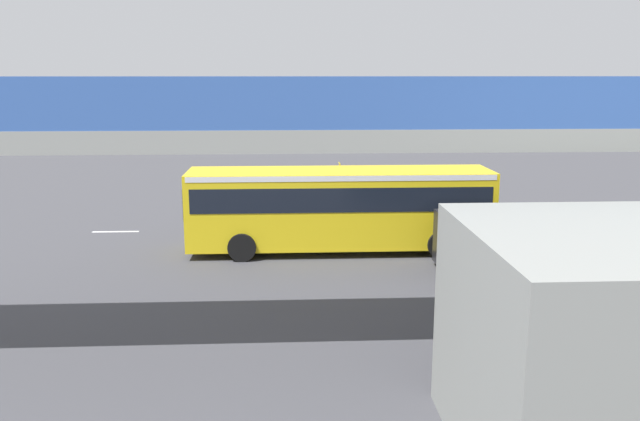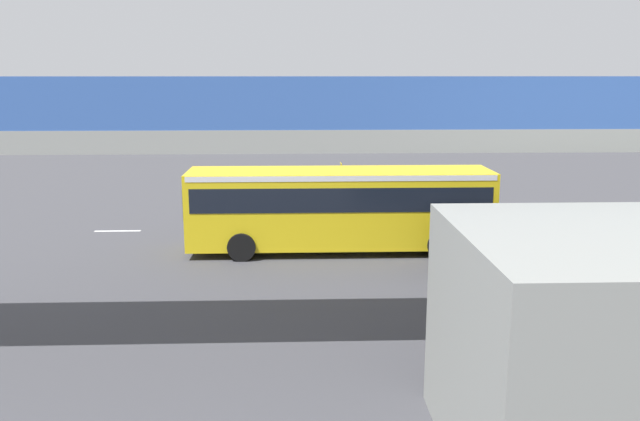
% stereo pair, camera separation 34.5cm
% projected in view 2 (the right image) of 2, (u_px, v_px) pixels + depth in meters
% --- Properties ---
extents(ground, '(80.00, 80.00, 0.00)m').
position_uv_depth(ground, '(301.00, 247.00, 25.56)').
color(ground, '#424247').
extents(city_bus, '(11.54, 2.85, 3.15)m').
position_uv_depth(city_bus, '(340.00, 203.00, 24.68)').
color(city_bus, yellow).
rests_on(city_bus, ground).
extents(parked_van, '(4.80, 2.17, 2.05)m').
position_uv_depth(parked_van, '(508.00, 239.00, 22.07)').
color(parked_van, black).
rests_on(parked_van, ground).
extents(bicycle_orange, '(1.77, 0.44, 0.96)m').
position_uv_depth(bicycle_orange, '(639.00, 277.00, 20.63)').
color(bicycle_orange, black).
rests_on(bicycle_orange, ground).
extents(traffic_sign, '(0.08, 0.60, 2.80)m').
position_uv_depth(traffic_sign, '(341.00, 183.00, 29.14)').
color(traffic_sign, slate).
rests_on(traffic_sign, ground).
extents(lane_dash_leftmost, '(2.00, 0.20, 0.01)m').
position_uv_depth(lane_dash_leftmost, '(480.00, 228.00, 28.74)').
color(lane_dash_leftmost, silver).
rests_on(lane_dash_leftmost, ground).
extents(lane_dash_left, '(2.00, 0.20, 0.01)m').
position_uv_depth(lane_dash_left, '(391.00, 229.00, 28.59)').
color(lane_dash_left, silver).
rests_on(lane_dash_left, ground).
extents(lane_dash_centre, '(2.00, 0.20, 0.01)m').
position_uv_depth(lane_dash_centre, '(301.00, 229.00, 28.45)').
color(lane_dash_centre, silver).
rests_on(lane_dash_centre, ground).
extents(lane_dash_right, '(2.00, 0.20, 0.01)m').
position_uv_depth(lane_dash_right, '(210.00, 230.00, 28.30)').
color(lane_dash_right, silver).
rests_on(lane_dash_right, ground).
extents(lane_dash_rightmost, '(2.00, 0.20, 0.01)m').
position_uv_depth(lane_dash_rightmost, '(118.00, 231.00, 28.16)').
color(lane_dash_rightmost, silver).
rests_on(lane_dash_rightmost, ground).
extents(pedestrian_overpass, '(25.92, 2.60, 6.67)m').
position_uv_depth(pedestrian_overpass, '(304.00, 154.00, 14.99)').
color(pedestrian_overpass, gray).
rests_on(pedestrian_overpass, ground).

